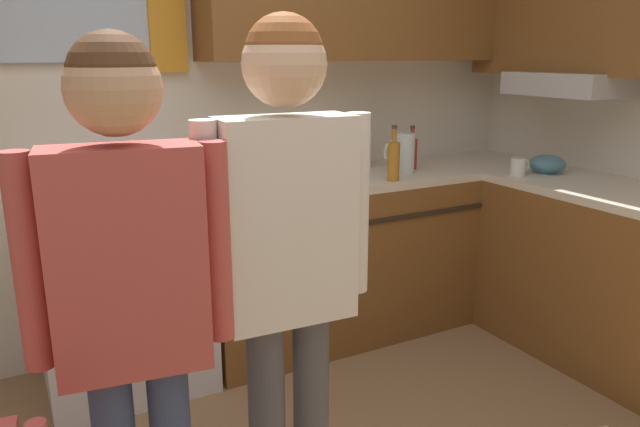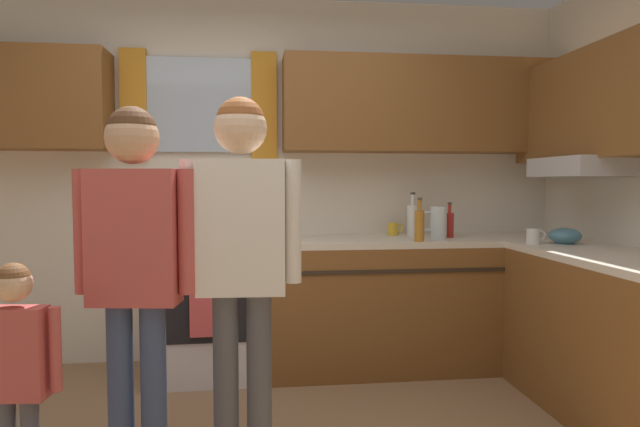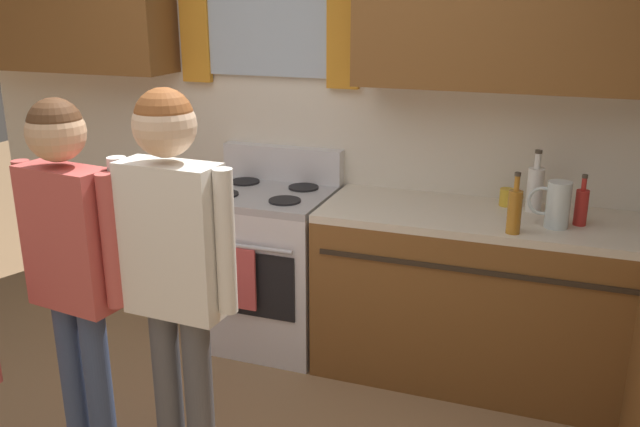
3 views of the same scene
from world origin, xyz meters
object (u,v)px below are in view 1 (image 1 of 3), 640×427
object	(u,v)px
bottle_sauce_red	(412,153)
adult_in_plaid	(287,242)
stove_oven	(122,290)
water_pitcher	(404,153)
mug_mustard_yellow	(341,161)
adult_holding_child	(130,285)
bottle_milk_white	(365,147)
bottle_oil_amber	(394,160)
mug_ceramic_white	(519,167)
mixing_bowl	(547,164)

from	to	relation	value
bottle_sauce_red	adult_in_plaid	xyz separation A→B (m)	(-1.40, -1.30, 0.04)
stove_oven	water_pitcher	distance (m)	1.63
mug_mustard_yellow	adult_in_plaid	world-z (taller)	adult_in_plaid
adult_holding_child	water_pitcher	bearing A→B (deg)	36.12
bottle_sauce_red	bottle_milk_white	bearing A→B (deg)	145.18
bottle_oil_amber	mug_mustard_yellow	size ratio (longest dim) A/B	2.38
bottle_milk_white	adult_holding_child	size ratio (longest dim) A/B	0.20
stove_oven	water_pitcher	world-z (taller)	water_pitcher
mug_ceramic_white	mixing_bowl	distance (m)	0.20
bottle_oil_amber	mixing_bowl	distance (m)	0.90
stove_oven	bottle_milk_white	size ratio (longest dim) A/B	3.51
bottle_sauce_red	bottle_oil_amber	bearing A→B (deg)	-141.67
bottle_sauce_red	mug_ceramic_white	bearing A→B (deg)	-48.50
mug_ceramic_white	adult_in_plaid	size ratio (longest dim) A/B	0.08
mug_ceramic_white	mug_mustard_yellow	xyz separation A→B (m)	(-0.73, 0.64, -0.00)
mug_mustard_yellow	mixing_bowl	bearing A→B (deg)	-35.19
bottle_oil_amber	water_pitcher	size ratio (longest dim) A/B	1.30
stove_oven	bottle_sauce_red	xyz separation A→B (m)	(1.64, -0.01, 0.53)
mug_ceramic_white	adult_holding_child	world-z (taller)	adult_holding_child
bottle_oil_amber	mixing_bowl	bearing A→B (deg)	-14.84
mug_ceramic_white	adult_holding_child	size ratio (longest dim) A/B	0.08
bottle_oil_amber	water_pitcher	distance (m)	0.23
mug_mustard_yellow	water_pitcher	size ratio (longest dim) A/B	0.55
mixing_bowl	adult_holding_child	xyz separation A→B (m)	(-2.42, -0.87, 0.05)
mug_ceramic_white	water_pitcher	bearing A→B (deg)	143.84
mug_mustard_yellow	water_pitcher	bearing A→B (deg)	-48.90
bottle_sauce_red	adult_holding_child	size ratio (longest dim) A/B	0.15
bottle_milk_white	stove_oven	bearing A→B (deg)	-174.48
bottle_sauce_red	mug_ceramic_white	distance (m)	0.58
water_pitcher	adult_holding_child	distance (m)	2.13
water_pitcher	adult_holding_child	xyz separation A→B (m)	(-1.72, -1.26, -0.01)
bottle_oil_amber	mug_mustard_yellow	world-z (taller)	bottle_oil_amber
mug_mustard_yellow	adult_holding_child	size ratio (longest dim) A/B	0.08
bottle_milk_white	mug_ceramic_white	world-z (taller)	bottle_milk_white
bottle_milk_white	adult_in_plaid	world-z (taller)	adult_in_plaid
mixing_bowl	bottle_milk_white	bearing A→B (deg)	142.73
mug_mustard_yellow	bottle_milk_white	bearing A→B (deg)	-19.82
adult_in_plaid	mug_ceramic_white	bearing A→B (deg)	25.67
bottle_oil_amber	adult_in_plaid	distance (m)	1.54
stove_oven	bottle_milk_white	xyz separation A→B (m)	(1.42, 0.14, 0.55)
adult_in_plaid	bottle_milk_white	bearing A→B (deg)	50.77
bottle_sauce_red	mug_mustard_yellow	xyz separation A→B (m)	(-0.35, 0.20, -0.05)
bottle_milk_white	mug_mustard_yellow	size ratio (longest dim) A/B	2.60
adult_in_plaid	mug_mustard_yellow	bearing A→B (deg)	54.83
bottle_milk_white	mixing_bowl	size ratio (longest dim) A/B	1.61
mug_mustard_yellow	water_pitcher	distance (m)	0.37
adult_in_plaid	mixing_bowl	bearing A→B (deg)	22.92
water_pitcher	bottle_sauce_red	bearing A→B (deg)	33.27
bottle_oil_amber	adult_holding_child	distance (m)	1.90
mug_mustard_yellow	mug_ceramic_white	bearing A→B (deg)	-40.86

